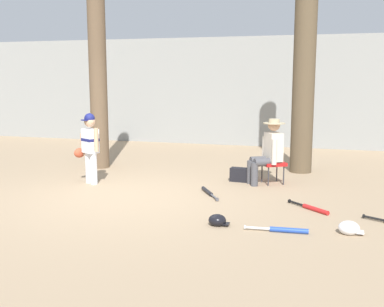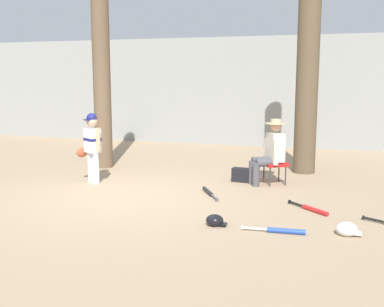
# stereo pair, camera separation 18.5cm
# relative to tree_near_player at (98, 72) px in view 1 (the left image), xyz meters

# --- Properties ---
(ground_plane) EXTENTS (60.00, 60.00, 0.00)m
(ground_plane) POSITION_rel_tree_near_player_xyz_m (1.56, -2.26, -2.06)
(ground_plane) COLOR #9E8466
(concrete_back_wall) EXTENTS (18.00, 0.36, 3.09)m
(concrete_back_wall) POSITION_rel_tree_near_player_xyz_m (1.56, 4.35, -0.52)
(concrete_back_wall) COLOR gray
(concrete_back_wall) RESTS_ON ground
(tree_near_player) EXTENTS (0.60, 0.60, 4.75)m
(tree_near_player) POSITION_rel_tree_near_player_xyz_m (0.00, 0.00, 0.00)
(tree_near_player) COLOR brown
(tree_near_player) RESTS_ON ground
(tree_behind_spectator) EXTENTS (0.75, 0.75, 4.97)m
(tree_behind_spectator) POSITION_rel_tree_near_player_xyz_m (4.23, 0.71, 0.03)
(tree_behind_spectator) COLOR brown
(tree_behind_spectator) RESTS_ON ground
(young_ballplayer) EXTENTS (0.61, 0.37, 1.31)m
(young_ballplayer) POSITION_rel_tree_near_player_xyz_m (0.55, -1.48, -1.32)
(young_ballplayer) COLOR white
(young_ballplayer) RESTS_ON ground
(folding_stool) EXTENTS (0.55, 0.55, 0.41)m
(folding_stool) POSITION_rel_tree_near_player_xyz_m (3.80, -0.56, -1.70)
(folding_stool) COLOR red
(folding_stool) RESTS_ON ground
(seated_spectator) EXTENTS (0.66, 0.57, 1.20)m
(seated_spectator) POSITION_rel_tree_near_player_xyz_m (3.71, -0.61, -1.42)
(seated_spectator) COLOR #47474C
(seated_spectator) RESTS_ON ground
(handbag_beside_stool) EXTENTS (0.35, 0.21, 0.26)m
(handbag_beside_stool) POSITION_rel_tree_near_player_xyz_m (3.17, -0.55, -1.93)
(handbag_beside_stool) COLOR black
(handbag_beside_stool) RESTS_ON ground
(bat_red_barrel) EXTENTS (0.63, 0.58, 0.07)m
(bat_red_barrel) POSITION_rel_tree_near_player_xyz_m (4.57, -2.20, -2.03)
(bat_red_barrel) COLOR red
(bat_red_barrel) RESTS_ON ground
(bat_black_composite) EXTENTS (0.47, 0.72, 0.07)m
(bat_black_composite) POSITION_rel_tree_near_player_xyz_m (2.84, -1.66, -2.03)
(bat_black_composite) COLOR black
(bat_black_composite) RESTS_ON ground
(bat_blue_youth) EXTENTS (0.81, 0.11, 0.07)m
(bat_blue_youth) POSITION_rel_tree_near_player_xyz_m (4.25, -3.33, -2.03)
(bat_blue_youth) COLOR #2347AD
(bat_blue_youth) RESTS_ON ground
(batting_helmet_white) EXTENTS (0.31, 0.24, 0.18)m
(batting_helmet_white) POSITION_rel_tree_near_player_xyz_m (5.04, -3.16, -1.99)
(batting_helmet_white) COLOR silver
(batting_helmet_white) RESTS_ON ground
(batting_helmet_black) EXTENTS (0.28, 0.22, 0.16)m
(batting_helmet_black) POSITION_rel_tree_near_player_xyz_m (3.38, -3.28, -1.99)
(batting_helmet_black) COLOR black
(batting_helmet_black) RESTS_ON ground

